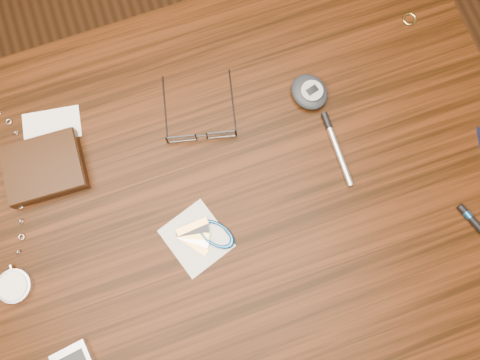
{
  "coord_description": "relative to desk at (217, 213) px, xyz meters",
  "views": [
    {
      "loc": [
        -0.0,
        -0.13,
        1.47
      ],
      "look_at": [
        0.05,
        0.02,
        0.76
      ],
      "focal_mm": 35.0,
      "sensor_mm": 36.0,
      "label": 1
    }
  ],
  "objects": [
    {
      "name": "gold_ring",
      "position": [
        0.41,
        0.19,
        0.1
      ],
      "size": [
        0.03,
        0.03,
        0.0
      ],
      "primitive_type": "torus",
      "rotation": [
        0.0,
        0.0,
        -0.17
      ],
      "color": "#DCC96D",
      "rests_on": "desk"
    },
    {
      "name": "pedometer",
      "position": [
        0.2,
        0.12,
        0.11
      ],
      "size": [
        0.07,
        0.08,
        0.03
      ],
      "color": "#20242A",
      "rests_on": "desk"
    },
    {
      "name": "wallet_and_card",
      "position": [
        -0.23,
        0.14,
        0.11
      ],
      "size": [
        0.14,
        0.15,
        0.03
      ],
      "color": "black",
      "rests_on": "desk"
    },
    {
      "name": "ground",
      "position": [
        0.0,
        0.0,
        -0.65
      ],
      "size": [
        3.8,
        3.8,
        0.0
      ],
      "primitive_type": "plane",
      "color": "#472814",
      "rests_on": "ground"
    },
    {
      "name": "silver_pen",
      "position": [
        0.21,
        0.03,
        0.11
      ],
      "size": [
        0.01,
        0.12,
        0.01
      ],
      "color": "silver",
      "rests_on": "desk"
    },
    {
      "name": "black_blue_pen",
      "position": [
        0.37,
        -0.16,
        0.11
      ],
      "size": [
        0.04,
        0.08,
        0.01
      ],
      "color": "black",
      "rests_on": "desk"
    },
    {
      "name": "desk",
      "position": [
        0.0,
        0.0,
        0.0
      ],
      "size": [
        1.0,
        0.7,
        0.75
      ],
      "color": "#331608",
      "rests_on": "ground"
    },
    {
      "name": "notepad_keys",
      "position": [
        -0.03,
        -0.04,
        0.11
      ],
      "size": [
        0.12,
        0.11,
        0.01
      ],
      "color": "silver",
      "rests_on": "desk"
    },
    {
      "name": "eyeglasses",
      "position": [
        0.02,
        0.11,
        0.11
      ],
      "size": [
        0.14,
        0.14,
        0.02
      ],
      "color": "black",
      "rests_on": "desk"
    },
    {
      "name": "pocket_watch",
      "position": [
        -0.32,
        -0.01,
        0.11
      ],
      "size": [
        0.09,
        0.35,
        0.02
      ],
      "color": "silver",
      "rests_on": "desk"
    }
  ]
}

